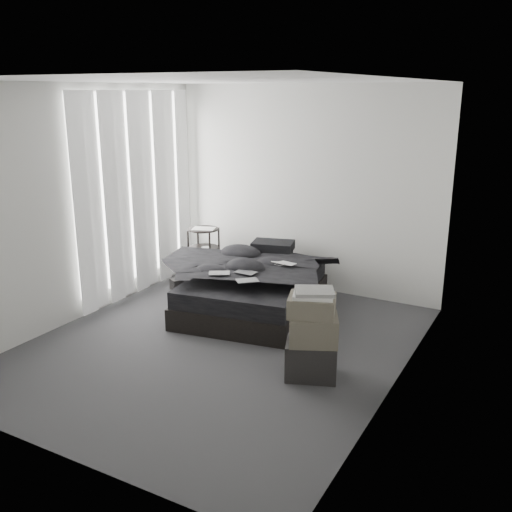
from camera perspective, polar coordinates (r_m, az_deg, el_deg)
The scene contains 25 objects.
floor at distance 5.93m, azimuth -3.76°, elevation -8.89°, with size 3.60×4.20×0.01m, color #363639.
ceiling at distance 5.37m, azimuth -4.30°, elevation 17.11°, with size 3.60×4.20×0.01m, color white.
wall_back at distance 7.33m, azimuth 4.92°, elevation 6.64°, with size 3.60×0.01×2.60m, color silver.
wall_front at distance 3.97m, azimuth -20.57°, elevation -2.64°, with size 3.60×0.01×2.60m, color silver.
wall_left at distance 6.63m, azimuth -17.28°, elevation 4.96°, with size 0.01×4.20×2.60m, color silver.
wall_right at distance 4.80m, azimuth 14.40°, elevation 1.07°, with size 0.01×4.20×2.60m, color silver.
window_left at distance 7.26m, azimuth -12.12°, elevation 6.65°, with size 0.02×2.00×2.30m, color white.
curtain_left at distance 7.24m, azimuth -11.78°, elevation 6.08°, with size 0.06×2.12×2.48m, color white.
bed at distance 6.76m, azimuth -0.29°, elevation -4.47°, with size 1.37×1.81×0.25m, color black.
mattress at distance 6.69m, azimuth -0.29°, elevation -2.71°, with size 1.32×1.75×0.19m, color black.
duvet at distance 6.59m, azimuth -0.43°, elevation -1.17°, with size 1.33×1.54×0.21m, color black.
pillow_lower at distance 7.29m, azimuth 1.28°, elevation 0.19°, with size 0.54×0.37×0.12m, color black.
pillow_upper at distance 7.22m, azimuth 1.70°, elevation 1.01°, with size 0.51×0.35×0.11m, color black.
laptop at distance 6.53m, azimuth 2.58°, elevation -0.27°, with size 0.29×0.19×0.02m, color silver.
comic_a at distance 6.25m, azimuth -3.71°, elevation -1.14°, with size 0.23×0.15×0.01m, color black.
comic_b at distance 6.26m, azimuth -1.02°, elevation -1.00°, with size 0.23×0.15×0.01m, color black.
comic_c at distance 5.99m, azimuth -0.90°, elevation -1.77°, with size 0.23×0.15×0.01m, color black.
side_stand at distance 7.67m, azimuth -5.22°, elevation -0.03°, with size 0.41×0.41×0.75m, color black.
papers at distance 7.56m, azimuth -5.25°, elevation 2.72°, with size 0.29×0.21×0.01m, color white.
floor_books at distance 7.57m, azimuth -7.73°, elevation -2.74°, with size 0.14×0.20×0.14m, color black.
box_lower at distance 5.28m, azimuth 5.56°, elevation -10.22°, with size 0.46×0.36×0.34m, color black.
box_mid at distance 5.14m, azimuth 5.75°, elevation -7.30°, with size 0.43×0.34×0.26m, color #534E41.
box_upper at distance 5.07m, azimuth 5.60°, elevation -4.98°, with size 0.41×0.33×0.18m, color #534E41.
art_book_white at distance 5.03m, azimuth 5.75°, elevation -3.85°, with size 0.35×0.28×0.03m, color silver.
art_book_snake at distance 5.01m, azimuth 5.87°, elevation -3.53°, with size 0.34×0.27×0.03m, color silver.
Camera 1 is at (2.91, -4.51, 2.51)m, focal length 40.00 mm.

